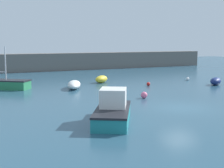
% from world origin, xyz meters
% --- Properties ---
extents(ground_plane, '(120.00, 120.00, 0.20)m').
position_xyz_m(ground_plane, '(0.00, 0.00, -0.10)').
color(ground_plane, '#284C60').
extents(harbor_breakwater, '(56.92, 2.61, 2.85)m').
position_xyz_m(harbor_breakwater, '(0.00, 32.53, 1.42)').
color(harbor_breakwater, '#66605B').
rests_on(harbor_breakwater, ground_plane).
extents(cabin_cruiser_white, '(4.23, 5.28, 1.97)m').
position_xyz_m(cabin_cruiser_white, '(-6.09, -1.52, 0.69)').
color(cabin_cruiser_white, teal).
rests_on(cabin_cruiser_white, ground_plane).
extents(rowboat_white_midwater, '(2.52, 3.78, 0.82)m').
position_xyz_m(rowboat_white_midwater, '(-3.93, 12.10, 0.41)').
color(rowboat_white_midwater, white).
rests_on(rowboat_white_midwater, ground_plane).
extents(sailboat_twin_hulled, '(4.78, 4.18, 4.26)m').
position_xyz_m(sailboat_twin_hulled, '(-10.19, 14.80, 0.49)').
color(sailboat_twin_hulled, '#287A4C').
rests_on(sailboat_twin_hulled, ground_plane).
extents(fishing_dinghy_green, '(2.32, 2.10, 0.84)m').
position_xyz_m(fishing_dinghy_green, '(0.42, 15.11, 0.42)').
color(fishing_dinghy_green, yellow).
rests_on(fishing_dinghy_green, ground_plane).
extents(dinghy_near_pier, '(2.32, 2.08, 0.83)m').
position_xyz_m(dinghy_near_pier, '(11.07, 7.98, 0.41)').
color(dinghy_near_pier, navy).
rests_on(dinghy_near_pier, ground_plane).
extents(mooring_buoy_red, '(0.40, 0.40, 0.40)m').
position_xyz_m(mooring_buoy_red, '(3.97, 10.55, 0.20)').
color(mooring_buoy_red, red).
rests_on(mooring_buoy_red, ground_plane).
extents(mooring_buoy_pink, '(0.56, 0.56, 0.56)m').
position_xyz_m(mooring_buoy_pink, '(-0.36, 4.33, 0.28)').
color(mooring_buoy_pink, '#EA668C').
rests_on(mooring_buoy_pink, ground_plane).
extents(mooring_buoy_white, '(0.40, 0.40, 0.40)m').
position_xyz_m(mooring_buoy_white, '(10.81, 12.42, 0.20)').
color(mooring_buoy_white, white).
rests_on(mooring_buoy_white, ground_plane).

